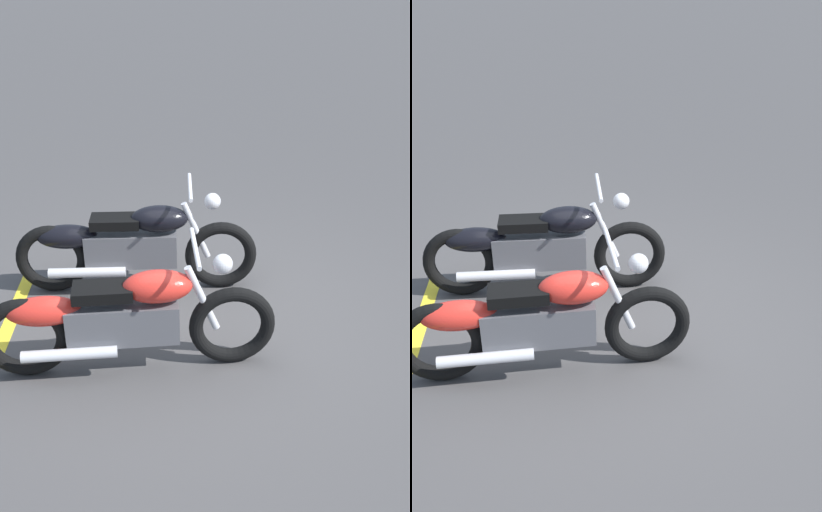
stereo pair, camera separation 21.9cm
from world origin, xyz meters
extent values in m
plane|color=#474444|center=(0.00, 0.00, 0.00)|extent=(60.00, 60.00, 0.00)
torus|color=black|center=(0.27, -0.56, 0.34)|extent=(0.68, 0.15, 0.67)
torus|color=black|center=(-1.28, -0.65, 0.34)|extent=(0.68, 0.15, 0.67)
cube|color=#59595E|center=(-0.56, -0.61, 0.42)|extent=(0.85, 0.27, 0.32)
ellipsoid|color=red|center=(-0.29, -0.59, 0.72)|extent=(0.54, 0.31, 0.24)
ellipsoid|color=red|center=(-1.12, -0.64, 0.56)|extent=(0.57, 0.27, 0.22)
cube|color=black|center=(-0.69, -0.61, 0.70)|extent=(0.45, 0.27, 0.09)
cylinder|color=silver|center=(0.04, -0.57, 0.60)|extent=(0.27, 0.07, 0.56)
cylinder|color=silver|center=(-0.01, -0.57, 1.02)|extent=(0.07, 0.62, 0.04)
sphere|color=silver|center=(0.19, -0.56, 0.88)|extent=(0.15, 0.15, 0.15)
cylinder|color=silver|center=(-0.95, -0.77, 0.26)|extent=(0.70, 0.13, 0.09)
torus|color=black|center=(0.26, 0.61, 0.34)|extent=(0.67, 0.11, 0.67)
torus|color=black|center=(-1.30, 0.60, 0.34)|extent=(0.67, 0.11, 0.67)
cube|color=#59595E|center=(-0.57, 0.60, 0.42)|extent=(0.84, 0.22, 0.32)
ellipsoid|color=black|center=(-0.30, 0.60, 0.72)|extent=(0.52, 0.28, 0.24)
ellipsoid|color=black|center=(-1.14, 0.60, 0.56)|extent=(0.56, 0.24, 0.22)
cube|color=black|center=(-0.70, 0.60, 0.70)|extent=(0.44, 0.24, 0.09)
cylinder|color=silver|center=(0.03, 0.61, 0.60)|extent=(0.27, 0.06, 0.56)
cylinder|color=silver|center=(-0.02, 0.61, 1.02)|extent=(0.04, 0.62, 0.04)
sphere|color=silver|center=(0.18, 0.61, 0.88)|extent=(0.15, 0.15, 0.15)
cylinder|color=silver|center=(-0.97, 0.46, 0.26)|extent=(0.70, 0.09, 0.09)
camera|label=1|loc=(-0.11, -4.53, 3.05)|focal=43.74mm
camera|label=2|loc=(-0.33, -4.51, 3.05)|focal=43.74mm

